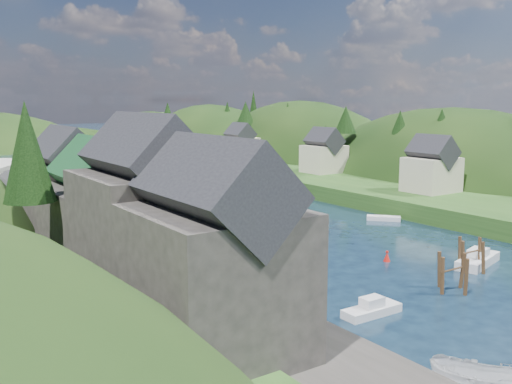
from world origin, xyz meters
TOP-DOWN VIEW (x-y plane):
  - ground at (0.00, 50.00)m, footprint 600.00×600.00m
  - hillside_right at (45.00, 75.00)m, footprint 36.00×245.56m
  - far_hills at (1.22, 174.01)m, footprint 103.00×68.00m
  - hill_trees at (0.55, 65.42)m, footprint 91.27×151.23m
  - quay_left at (-24.00, 20.00)m, footprint 12.00×110.00m
  - terrace_left_grass at (-31.00, 20.00)m, footprint 12.00×110.00m
  - quayside_buildings at (-26.00, 6.39)m, footprint 8.00×35.84m
  - boat_sheds at (-26.00, 39.00)m, footprint 7.00×21.00m
  - terrace_right at (25.00, 40.00)m, footprint 16.00×120.00m
  - right_bank_cottages at (28.00, 48.33)m, footprint 9.00×59.24m
  - piling_cluster_near at (-1.78, -3.33)m, footprint 3.12×2.92m
  - piling_cluster_far at (4.55, -0.68)m, footprint 2.99×2.81m
  - channel_buoy_near at (0.41, 5.86)m, footprint 0.70×0.70m
  - channel_buoy_far at (-0.44, 21.36)m, footprint 0.70×0.70m
  - moored_boats at (-1.91, 19.92)m, footprint 36.62×94.85m

SIDE VIEW (x-z plane):
  - far_hills at x=1.22m, z-range -32.80..11.20m
  - hillside_right at x=45.00m, z-range -31.41..16.59m
  - ground at x=0.00m, z-range 0.00..0.00m
  - channel_buoy_near at x=0.41m, z-range -0.07..1.03m
  - channel_buoy_far at x=-0.44m, z-range -0.07..1.03m
  - moored_boats at x=-1.91m, z-range -0.51..1.80m
  - quay_left at x=-24.00m, z-range 0.00..2.00m
  - terrace_right at x=25.00m, z-range 0.00..2.40m
  - piling_cluster_far at x=4.55m, z-range -0.57..3.01m
  - terrace_left_grass at x=-31.00m, z-range 0.00..2.50m
  - piling_cluster_near at x=-1.78m, z-range -0.57..3.12m
  - boat_sheds at x=-26.00m, z-range 1.52..9.02m
  - right_bank_cottages at x=28.00m, z-range 1.64..10.05m
  - quayside_buildings at x=-26.00m, z-range 0.64..13.54m
  - hill_trees at x=0.55m, z-range 4.68..17.49m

